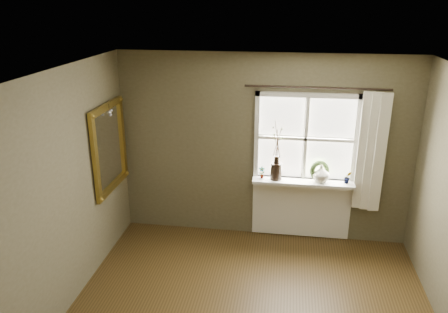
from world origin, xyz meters
The scene contains 14 objects.
ceiling centered at (0.00, 0.00, 2.60)m, with size 4.50×4.50×0.00m, color silver.
wall_back centered at (0.00, 2.30, 1.30)m, with size 4.00×0.10×2.60m, color brown.
wall_left centered at (-2.05, 0.00, 1.30)m, with size 0.10×4.50×2.60m, color brown.
window_frame centered at (0.55, 2.23, 1.48)m, with size 1.36×0.06×1.24m.
window_sill centered at (0.55, 2.12, 0.90)m, with size 1.36×0.26×0.04m, color white.
window_apron centered at (0.55, 2.23, 0.46)m, with size 1.36×0.04×0.88m, color white.
dark_jug centered at (0.18, 2.12, 1.04)m, with size 0.16×0.16×0.23m, color black.
cream_vase centered at (0.78, 2.12, 1.04)m, with size 0.23×0.23×0.24m, color beige.
wreath centered at (0.76, 2.16, 1.03)m, with size 0.29×0.29×0.07m, color #334A21.
potted_plant_left centered at (-0.01, 2.12, 1.00)m, with size 0.09×0.06×0.17m, color #334A21.
potted_plant_right centered at (1.13, 2.12, 1.01)m, with size 0.09×0.08×0.17m, color #334A21.
curtain centered at (1.39, 2.13, 1.37)m, with size 0.36×0.12×1.59m, color silver.
curtain_rod centered at (0.65, 2.17, 2.18)m, with size 0.03×0.03×1.84m, color black.
gilt_mirror centered at (-1.96, 1.66, 1.43)m, with size 0.10×0.97×1.16m.
Camera 1 is at (0.29, -3.41, 3.25)m, focal length 35.00 mm.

